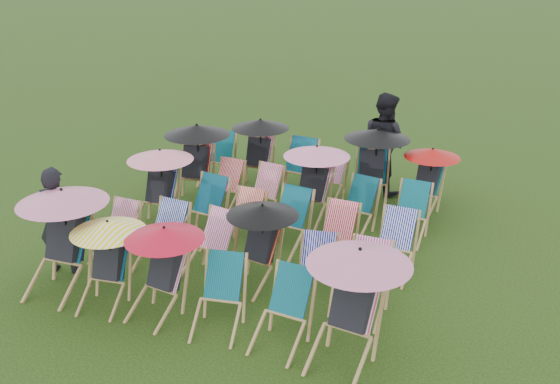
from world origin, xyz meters
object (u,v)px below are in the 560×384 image
at_px(person_left, 58,220).
at_px(person_rear, 384,143).
at_px(deckchair_0, 60,239).
at_px(deckchair_5, 350,305).
at_px(deckchair_29, 426,179).

height_order(person_left, person_rear, person_rear).
height_order(deckchair_0, person_rear, person_rear).
height_order(deckchair_0, deckchair_5, deckchair_0).
relative_size(deckchair_5, deckchair_29, 1.21).
bearing_deg(deckchair_29, deckchair_5, -78.81).
relative_size(deckchair_29, person_rear, 0.60).
distance_m(person_left, person_rear, 6.09).
bearing_deg(person_rear, person_left, 84.49).
bearing_deg(deckchair_29, deckchair_0, -120.52).
xyz_separation_m(deckchair_0, deckchair_5, (4.13, -0.05, -0.02)).
bearing_deg(deckchair_0, deckchair_5, -3.74).
bearing_deg(deckchair_29, person_left, -125.45).
height_order(deckchair_5, person_left, person_left).
relative_size(person_left, person_rear, 0.84).
distance_m(deckchair_0, person_rear, 6.21).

